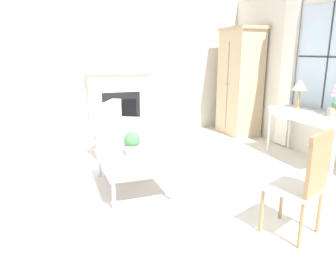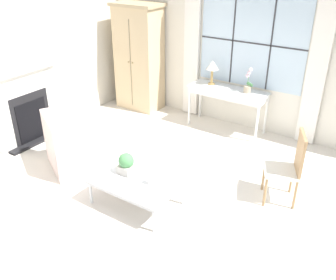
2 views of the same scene
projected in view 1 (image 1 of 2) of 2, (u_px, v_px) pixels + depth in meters
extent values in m
plane|color=silver|center=(143.00, 192.00, 4.01)|extent=(14.00, 14.00, 0.00)
cube|color=#2D2D33|center=(328.00, 57.00, 4.89)|extent=(0.02, 0.02, 1.55)
cube|color=white|center=(287.00, 75.00, 5.70)|extent=(0.31, 0.06, 2.52)
cube|color=silver|center=(130.00, 65.00, 6.59)|extent=(0.06, 7.20, 2.80)
cube|color=black|center=(122.00, 135.00, 6.69)|extent=(0.34, 1.12, 0.04)
cube|color=silver|center=(121.00, 105.00, 6.60)|extent=(0.18, 1.25, 1.26)
cube|color=silver|center=(120.00, 72.00, 6.40)|extent=(0.24, 1.33, 0.04)
cube|color=black|center=(122.00, 117.00, 6.57)|extent=(0.02, 0.60, 0.69)
cube|color=black|center=(122.00, 114.00, 6.56)|extent=(0.01, 0.76, 0.85)
cube|color=silver|center=(117.00, 44.00, 6.36)|extent=(0.04, 1.10, 1.06)
cube|color=silver|center=(118.00, 44.00, 6.34)|extent=(0.01, 1.02, 0.98)
cube|color=tan|center=(240.00, 84.00, 6.65)|extent=(0.89, 0.56, 2.07)
cube|color=tan|center=(243.00, 29.00, 6.37)|extent=(0.97, 0.62, 0.06)
cube|color=#74644C|center=(227.00, 86.00, 6.57)|extent=(0.01, 0.01, 1.74)
sphere|color=#997F4C|center=(226.00, 84.00, 6.60)|extent=(0.03, 0.03, 0.03)
sphere|color=#997F4C|center=(228.00, 84.00, 6.51)|extent=(0.03, 0.03, 0.03)
cube|color=white|center=(312.00, 113.00, 4.89)|extent=(1.44, 0.50, 0.03)
cube|color=white|center=(311.00, 118.00, 4.91)|extent=(1.39, 0.48, 0.10)
cylinder|color=white|center=(269.00, 130.00, 5.55)|extent=(0.04, 0.04, 0.76)
cylinder|color=white|center=(333.00, 153.00, 4.31)|extent=(0.04, 0.04, 0.76)
cylinder|color=white|center=(290.00, 128.00, 5.69)|extent=(0.04, 0.04, 0.76)
cylinder|color=#9E7F47|center=(298.00, 107.00, 5.25)|extent=(0.13, 0.13, 0.02)
cylinder|color=#9E7F47|center=(298.00, 98.00, 5.21)|extent=(0.05, 0.05, 0.27)
cone|color=white|center=(300.00, 85.00, 5.15)|extent=(0.23, 0.23, 0.16)
cylinder|color=tan|center=(332.00, 112.00, 4.55)|extent=(0.12, 0.12, 0.12)
cylinder|color=#47844C|center=(334.00, 96.00, 4.50)|extent=(0.01, 0.01, 0.32)
cube|color=#47844C|center=(335.00, 105.00, 4.49)|extent=(0.12, 0.02, 0.08)
sphere|color=silver|center=(333.00, 95.00, 4.51)|extent=(0.07, 0.07, 0.07)
sphere|color=silver|center=(335.00, 91.00, 4.48)|extent=(0.07, 0.07, 0.07)
cube|color=beige|center=(133.00, 142.00, 5.44)|extent=(1.24, 1.27, 0.41)
cube|color=beige|center=(109.00, 116.00, 5.39)|extent=(0.86, 0.56, 0.46)
cube|color=beige|center=(138.00, 133.00, 5.75)|extent=(0.63, 0.94, 0.55)
cube|color=beige|center=(128.00, 144.00, 5.10)|extent=(0.63, 0.94, 0.55)
cube|color=white|center=(293.00, 188.00, 3.02)|extent=(0.58, 0.58, 0.03)
cube|color=#9E7A51|center=(318.00, 166.00, 2.81)|extent=(0.20, 0.38, 0.50)
cube|color=#9E7A51|center=(322.00, 136.00, 2.74)|extent=(0.21, 0.41, 0.05)
cylinder|color=#9E7A51|center=(262.00, 211.00, 3.08)|extent=(0.04, 0.04, 0.44)
cylinder|color=#9E7A51|center=(281.00, 199.00, 3.34)|extent=(0.04, 0.04, 0.44)
cylinder|color=#9E7A51|center=(301.00, 226.00, 2.82)|extent=(0.04, 0.04, 0.44)
cylinder|color=#9E7A51|center=(319.00, 212.00, 3.07)|extent=(0.04, 0.04, 0.44)
cube|color=silver|center=(132.00, 160.00, 4.06)|extent=(1.14, 0.77, 0.03)
cube|color=#B1B3B8|center=(132.00, 162.00, 4.07)|extent=(1.12, 0.75, 0.04)
cylinder|color=silver|center=(100.00, 164.00, 4.47)|extent=(0.04, 0.04, 0.36)
cylinder|color=silver|center=(114.00, 194.00, 3.53)|extent=(0.04, 0.04, 0.36)
cylinder|color=silver|center=(146.00, 159.00, 4.69)|extent=(0.04, 0.04, 0.36)
cylinder|color=silver|center=(172.00, 186.00, 3.74)|extent=(0.04, 0.04, 0.36)
cube|color=#BCB7AD|center=(132.00, 149.00, 4.24)|extent=(0.20, 0.20, 0.12)
sphere|color=#47844C|center=(132.00, 140.00, 4.21)|extent=(0.21, 0.21, 0.21)
cylinder|color=silver|center=(138.00, 164.00, 3.86)|extent=(0.10, 0.10, 0.01)
cylinder|color=silver|center=(138.00, 158.00, 3.84)|extent=(0.07, 0.07, 0.13)
cylinder|color=black|center=(138.00, 152.00, 3.82)|extent=(0.00, 0.00, 0.01)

